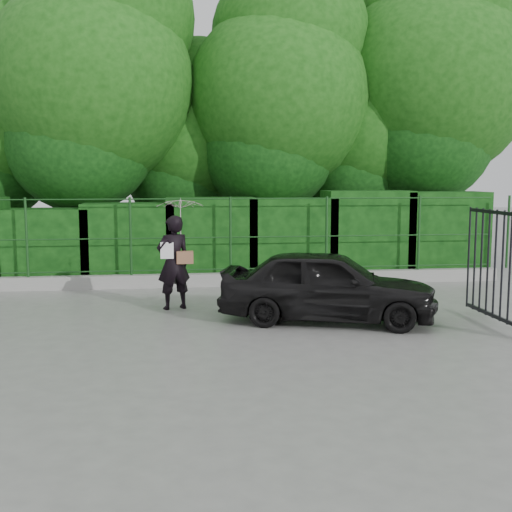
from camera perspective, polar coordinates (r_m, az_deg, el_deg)
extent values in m
plane|color=gray|center=(10.74, -2.23, -6.74)|extent=(80.00, 80.00, 0.00)
cube|color=#9E9E99|center=(15.11, -3.78, -2.13)|extent=(14.00, 0.25, 0.30)
cylinder|color=#184218|center=(15.30, -19.71, 1.55)|extent=(0.06, 0.06, 1.80)
cylinder|color=#184218|center=(14.98, -11.08, 1.73)|extent=(0.06, 0.06, 1.80)
cylinder|color=#184218|center=(15.01, -2.28, 1.86)|extent=(0.06, 0.06, 1.80)
cylinder|color=#184218|center=(15.38, 6.29, 1.95)|extent=(0.06, 0.06, 1.80)
cylinder|color=#184218|center=(16.08, 14.28, 2.00)|extent=(0.06, 0.06, 1.80)
cylinder|color=#184218|center=(17.06, 21.48, 2.01)|extent=(0.06, 0.06, 1.80)
cylinder|color=#184218|center=(15.07, -3.78, -1.19)|extent=(13.60, 0.03, 0.03)
cylinder|color=#184218|center=(14.98, -3.81, 1.65)|extent=(13.60, 0.03, 0.03)
cylinder|color=#184218|center=(14.92, -3.83, 5.10)|extent=(13.60, 0.03, 0.03)
cube|color=black|center=(16.26, -18.24, 0.85)|extent=(2.20, 1.20, 1.80)
cube|color=black|center=(16.00, -11.20, 1.20)|extent=(2.20, 1.20, 1.92)
cube|color=black|center=(15.99, -4.03, 1.54)|extent=(2.20, 1.20, 2.05)
cube|color=black|center=(16.23, 3.04, 1.58)|extent=(2.20, 1.20, 2.02)
cube|color=black|center=(16.70, 9.81, 1.96)|extent=(2.20, 1.20, 2.21)
cube|color=black|center=(17.39, 16.12, 1.93)|extent=(2.20, 1.20, 2.17)
cylinder|color=black|center=(18.96, -21.41, 4.52)|extent=(0.36, 0.36, 3.75)
sphere|color=#14470F|center=(19.01, -21.73, 11.30)|extent=(4.50, 4.50, 4.50)
cylinder|color=black|center=(17.71, -14.19, 5.86)|extent=(0.36, 0.36, 4.50)
sphere|color=#14470F|center=(17.87, -14.46, 14.54)|extent=(5.40, 5.40, 5.40)
cylinder|color=black|center=(18.91, -6.10, 4.20)|extent=(0.36, 0.36, 3.25)
sphere|color=#14470F|center=(18.92, -6.18, 10.11)|extent=(3.90, 3.90, 3.90)
cylinder|color=black|center=(18.13, 1.91, 5.69)|extent=(0.36, 0.36, 4.25)
sphere|color=#14470F|center=(18.25, 1.95, 13.73)|extent=(5.10, 5.10, 5.10)
cylinder|color=black|center=(19.38, 8.91, 4.59)|extent=(0.36, 0.36, 3.50)
sphere|color=#14470F|center=(19.40, 9.03, 10.80)|extent=(4.20, 4.20, 4.20)
cylinder|color=black|center=(19.65, 14.92, 6.30)|extent=(0.36, 0.36, 4.75)
sphere|color=#14470F|center=(19.82, 15.19, 14.56)|extent=(5.70, 5.70, 5.70)
cube|color=black|center=(11.97, 20.39, -5.01)|extent=(0.05, 2.00, 0.06)
cube|color=black|center=(11.74, 20.77, 3.62)|extent=(0.05, 2.00, 0.06)
cylinder|color=black|center=(11.43, 21.63, -1.03)|extent=(0.04, 0.04, 1.90)
cylinder|color=black|center=(11.64, 21.04, -0.86)|extent=(0.04, 0.04, 1.90)
cylinder|color=black|center=(11.86, 20.47, -0.70)|extent=(0.04, 0.04, 1.90)
cylinder|color=black|center=(12.08, 19.91, -0.54)|extent=(0.04, 0.04, 1.90)
cylinder|color=black|center=(12.30, 19.38, -0.39)|extent=(0.04, 0.04, 1.90)
cylinder|color=black|center=(12.52, 18.87, -0.24)|extent=(0.04, 0.04, 1.90)
cylinder|color=black|center=(12.75, 18.38, -0.10)|extent=(0.04, 0.04, 1.90)
imported|color=black|center=(12.49, -7.34, -0.57)|extent=(0.77, 0.64, 1.83)
imported|color=silver|center=(12.46, -6.71, 3.24)|extent=(0.91, 0.93, 0.83)
cube|color=#8F5D41|center=(12.40, -6.33, -0.12)|extent=(0.32, 0.15, 0.24)
cube|color=white|center=(12.34, -7.92, 0.49)|extent=(0.25, 0.02, 0.32)
imported|color=black|center=(11.43, 6.40, -2.61)|extent=(4.09, 2.60, 1.30)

